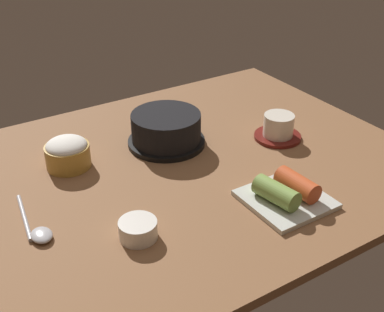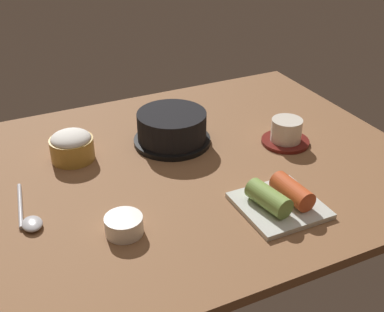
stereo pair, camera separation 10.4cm
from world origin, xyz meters
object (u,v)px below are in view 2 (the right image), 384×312
(rice_bowl, at_px, (72,145))
(side_bowl_near, at_px, (124,225))
(spoon, at_px, (28,218))
(stone_pot, at_px, (172,128))
(kimchi_plate, at_px, (280,199))
(tea_cup_with_saucer, at_px, (286,133))

(rice_bowl, distance_m, side_bowl_near, 0.29)
(spoon, bearing_deg, rice_bowl, 55.08)
(stone_pot, distance_m, side_bowl_near, 0.33)
(rice_bowl, relative_size, side_bowl_near, 1.40)
(kimchi_plate, bearing_deg, rice_bowl, 131.22)
(kimchi_plate, xyz_separation_m, side_bowl_near, (-0.28, 0.05, -0.00))
(stone_pot, bearing_deg, spoon, -155.92)
(stone_pot, relative_size, rice_bowl, 1.87)
(rice_bowl, bearing_deg, spoon, -124.92)
(tea_cup_with_saucer, bearing_deg, side_bowl_near, -161.23)
(side_bowl_near, distance_m, spoon, 0.18)
(kimchi_plate, height_order, spoon, kimchi_plate)
(stone_pot, relative_size, side_bowl_near, 2.63)
(side_bowl_near, bearing_deg, spoon, 143.53)
(tea_cup_with_saucer, bearing_deg, kimchi_plate, -127.16)
(kimchi_plate, height_order, side_bowl_near, kimchi_plate)
(stone_pot, height_order, side_bowl_near, stone_pot)
(tea_cup_with_saucer, xyz_separation_m, spoon, (-0.58, -0.04, -0.02))
(stone_pot, distance_m, rice_bowl, 0.22)
(rice_bowl, bearing_deg, stone_pot, -6.57)
(kimchi_plate, xyz_separation_m, spoon, (-0.43, 0.16, -0.01))
(rice_bowl, height_order, spoon, rice_bowl)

